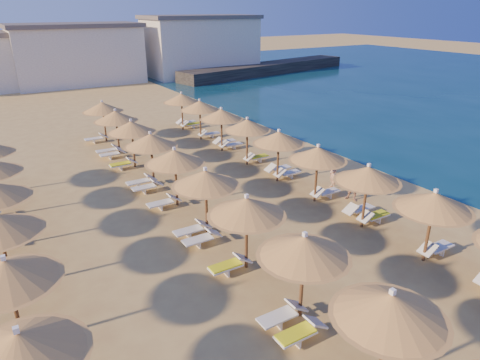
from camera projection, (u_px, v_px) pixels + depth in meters
ground at (281, 241)px, 17.93m from camera, size 220.00×220.00×0.00m
jetty at (268, 68)px, 62.84m from camera, size 30.22×9.57×1.50m
hotel_blocks at (92, 53)px, 54.22m from camera, size 47.12×10.58×8.10m
parasol_row_east at (318, 155)px, 20.71m from camera, size 2.89×34.86×3.01m
parasol_row_west at (205, 179)px, 17.75m from camera, size 2.89×34.86×3.01m
loungers at (230, 219)px, 19.05m from camera, size 16.81×33.43×0.66m
beachgoer_b at (353, 185)px, 21.42m from camera, size 0.90×0.98×1.63m
beachgoer_a at (333, 174)px, 22.94m from camera, size 0.56×0.68×1.62m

